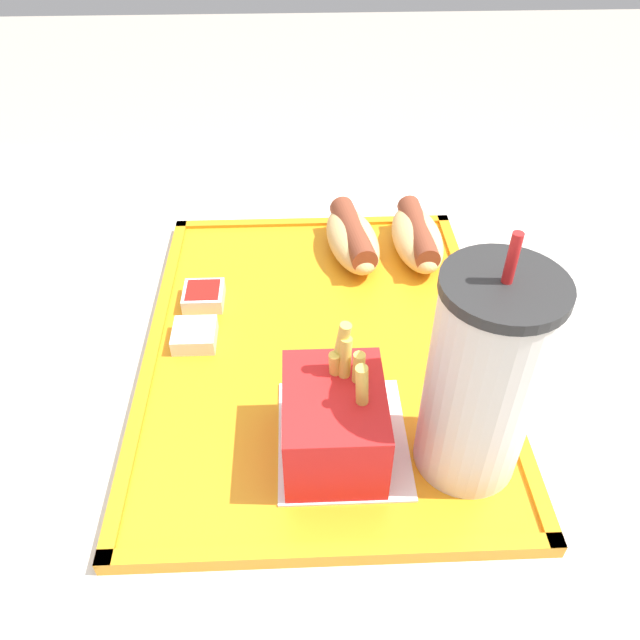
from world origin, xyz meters
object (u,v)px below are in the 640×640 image
(fries_carton, at_px, (334,421))
(sauce_cup_ketchup, at_px, (204,296))
(hot_dog_near, at_px, (352,238))
(soda_cup, at_px, (482,380))
(sauce_cup_mayo, at_px, (195,335))
(hot_dog_far, at_px, (417,237))

(fries_carton, distance_m, sauce_cup_ketchup, 0.23)
(hot_dog_near, height_order, sauce_cup_ketchup, hot_dog_near)
(soda_cup, bearing_deg, hot_dog_near, -166.52)
(sauce_cup_mayo, relative_size, sauce_cup_ketchup, 1.00)
(hot_dog_near, bearing_deg, fries_carton, -7.56)
(fries_carton, height_order, sauce_cup_mayo, fries_carton)
(soda_cup, relative_size, hot_dog_far, 1.72)
(sauce_cup_ketchup, bearing_deg, soda_cup, 48.10)
(sauce_cup_ketchup, bearing_deg, hot_dog_far, 108.61)
(soda_cup, xyz_separation_m, hot_dog_far, (-0.28, 0.01, -0.07))
(hot_dog_far, distance_m, sauce_cup_mayo, 0.27)
(soda_cup, distance_m, fries_carton, 0.12)
(fries_carton, bearing_deg, soda_cup, 84.26)
(hot_dog_far, xyz_separation_m, fries_carton, (0.27, -0.11, 0.01))
(hot_dog_far, bearing_deg, soda_cup, -1.06)
(hot_dog_near, distance_m, fries_carton, 0.27)
(soda_cup, relative_size, sauce_cup_mayo, 5.22)
(soda_cup, relative_size, hot_dog_near, 1.65)
(soda_cup, distance_m, hot_dog_far, 0.29)
(hot_dog_far, bearing_deg, fries_carton, -21.84)
(sauce_cup_mayo, bearing_deg, soda_cup, 57.86)
(soda_cup, height_order, fries_carton, soda_cup)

